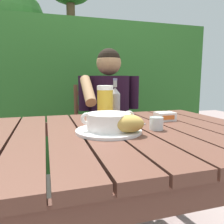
# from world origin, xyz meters

# --- Properties ---
(dining_table) EXTENTS (1.22, 0.96, 0.78)m
(dining_table) POSITION_xyz_m (0.00, 0.00, 0.68)
(dining_table) COLOR brown
(dining_table) RESTS_ON ground_plane
(hedge_backdrop) EXTENTS (3.02, 0.88, 2.57)m
(hedge_backdrop) POSITION_xyz_m (-0.19, 1.77, 1.09)
(hedge_backdrop) COLOR #285B23
(hedge_backdrop) RESTS_ON ground_plane
(chair_near_diner) EXTENTS (0.48, 0.42, 0.95)m
(chair_near_diner) POSITION_xyz_m (0.14, 0.92, 0.48)
(chair_near_diner) COLOR #523120
(chair_near_diner) RESTS_ON ground_plane
(person_eating) EXTENTS (0.48, 0.47, 1.23)m
(person_eating) POSITION_xyz_m (0.14, 0.72, 0.72)
(person_eating) COLOR black
(person_eating) RESTS_ON ground_plane
(serving_plate) EXTENTS (0.28, 0.28, 0.01)m
(serving_plate) POSITION_xyz_m (-0.09, -0.03, 0.78)
(serving_plate) COLOR white
(serving_plate) RESTS_ON dining_table
(soup_bowl) EXTENTS (0.23, 0.18, 0.08)m
(soup_bowl) POSITION_xyz_m (-0.09, -0.03, 0.83)
(soup_bowl) COLOR white
(soup_bowl) RESTS_ON serving_plate
(bread_roll) EXTENTS (0.15, 0.12, 0.07)m
(bread_roll) POSITION_xyz_m (-0.03, -0.10, 0.82)
(bread_roll) COLOR #BC9545
(bread_roll) RESTS_ON serving_plate
(beer_glass) EXTENTS (0.09, 0.09, 0.19)m
(beer_glass) POSITION_xyz_m (-0.04, 0.22, 0.87)
(beer_glass) COLOR gold
(beer_glass) RESTS_ON dining_table
(beer_bottle) EXTENTS (0.06, 0.06, 0.23)m
(beer_bottle) POSITION_xyz_m (0.04, 0.28, 0.87)
(beer_bottle) COLOR gray
(beer_bottle) RESTS_ON dining_table
(water_glass_small) EXTENTS (0.06, 0.06, 0.06)m
(water_glass_small) POSITION_xyz_m (0.12, -0.05, 0.81)
(water_glass_small) COLOR silver
(water_glass_small) RESTS_ON dining_table
(butter_tub) EXTENTS (0.10, 0.08, 0.05)m
(butter_tub) POSITION_xyz_m (0.27, 0.14, 0.80)
(butter_tub) COLOR white
(butter_tub) RESTS_ON dining_table
(table_knife) EXTENTS (0.15, 0.06, 0.01)m
(table_knife) POSITION_xyz_m (0.04, 0.05, 0.78)
(table_knife) COLOR silver
(table_knife) RESTS_ON dining_table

